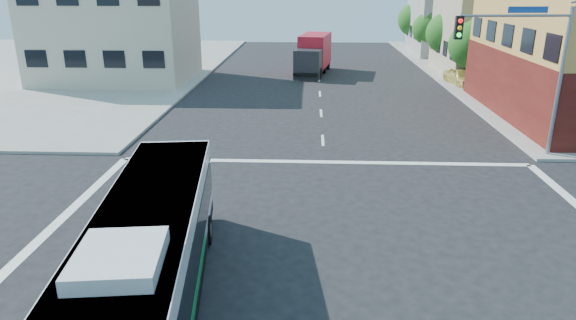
{
  "coord_description": "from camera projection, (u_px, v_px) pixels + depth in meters",
  "views": [
    {
      "loc": [
        -0.66,
        -13.26,
        8.01
      ],
      "look_at": [
        -1.48,
        4.77,
        1.72
      ],
      "focal_mm": 32.0,
      "sensor_mm": 36.0,
      "label": 1
    }
  ],
  "objects": [
    {
      "name": "ground",
      "position": [
        331.0,
        269.0,
        15.12
      ],
      "size": [
        120.0,
        120.0,
        0.0
      ],
      "primitive_type": "plane",
      "color": "black",
      "rests_on": "ground"
    },
    {
      "name": "building_east_near",
      "position": [
        513.0,
        24.0,
        44.96
      ],
      "size": [
        12.06,
        10.06,
        9.0
      ],
      "color": "tan",
      "rests_on": "ground"
    },
    {
      "name": "building_east_far",
      "position": [
        468.0,
        10.0,
        58.0
      ],
      "size": [
        12.06,
        10.06,
        10.0
      ],
      "color": "#A7A7A2",
      "rests_on": "ground"
    },
    {
      "name": "building_west",
      "position": [
        116.0,
        32.0,
        42.82
      ],
      "size": [
        12.06,
        10.06,
        8.0
      ],
      "color": "#BEB49D",
      "rests_on": "ground"
    },
    {
      "name": "signal_mast_ne",
      "position": [
        528.0,
        53.0,
        23.11
      ],
      "size": [
        7.91,
        1.13,
        8.07
      ],
      "color": "gray",
      "rests_on": "ground"
    },
    {
      "name": "street_tree_a",
      "position": [
        474.0,
        42.0,
        39.77
      ],
      "size": [
        3.6,
        3.6,
        5.53
      ],
      "color": "#362413",
      "rests_on": "ground"
    },
    {
      "name": "street_tree_b",
      "position": [
        448.0,
        31.0,
        47.26
      ],
      "size": [
        3.8,
        3.8,
        5.79
      ],
      "color": "#362413",
      "rests_on": "ground"
    },
    {
      "name": "street_tree_c",
      "position": [
        429.0,
        27.0,
        54.9
      ],
      "size": [
        3.4,
        3.4,
        5.29
      ],
      "color": "#362413",
      "rests_on": "ground"
    },
    {
      "name": "street_tree_d",
      "position": [
        416.0,
        18.0,
        62.31
      ],
      "size": [
        4.0,
        4.0,
        6.03
      ],
      "color": "#362413",
      "rests_on": "ground"
    },
    {
      "name": "transit_bus",
      "position": [
        151.0,
        256.0,
        12.73
      ],
      "size": [
        3.64,
        11.08,
        3.22
      ],
      "rotation": [
        0.0,
        0.0,
        0.12
      ],
      "color": "black",
      "rests_on": "ground"
    },
    {
      "name": "box_truck",
      "position": [
        313.0,
        55.0,
        46.77
      ],
      "size": [
        3.46,
        7.95,
        3.46
      ],
      "rotation": [
        0.0,
        0.0,
        -0.17
      ],
      "color": "#232428",
      "rests_on": "ground"
    },
    {
      "name": "parked_car",
      "position": [
        461.0,
        77.0,
        41.66
      ],
      "size": [
        2.32,
        4.38,
        1.42
      ],
      "primitive_type": "imported",
      "rotation": [
        0.0,
        0.0,
        0.16
      ],
      "color": "#D9C85E",
      "rests_on": "ground"
    }
  ]
}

